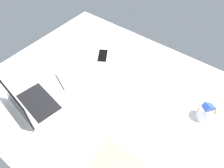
# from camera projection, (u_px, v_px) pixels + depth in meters

# --- Properties ---
(bed_mattress) EXTENTS (1.80, 1.40, 0.18)m
(bed_mattress) POSITION_uv_depth(u_px,v_px,m) (114.00, 106.00, 1.51)
(bed_mattress) COLOR white
(bed_mattress) RESTS_ON ground
(laptop) EXTENTS (0.36, 0.28, 0.23)m
(laptop) POSITION_uv_depth(u_px,v_px,m) (31.00, 104.00, 1.36)
(laptop) COLOR silver
(laptop) RESTS_ON bed_mattress
(snack_cup) EXTENTS (0.11, 0.09, 0.15)m
(snack_cup) POSITION_uv_depth(u_px,v_px,m) (205.00, 112.00, 1.30)
(snack_cup) COLOR silver
(snack_cup) RESTS_ON bed_mattress
(cell_phone) EXTENTS (0.13, 0.15, 0.01)m
(cell_phone) POSITION_uv_depth(u_px,v_px,m) (103.00, 55.00, 1.72)
(cell_phone) COLOR black
(cell_phone) RESTS_ON bed_mattress
(charger_cable) EXTENTS (0.16, 0.07, 0.01)m
(charger_cable) POSITION_uv_depth(u_px,v_px,m) (60.00, 82.00, 1.53)
(charger_cable) COLOR black
(charger_cable) RESTS_ON bed_mattress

